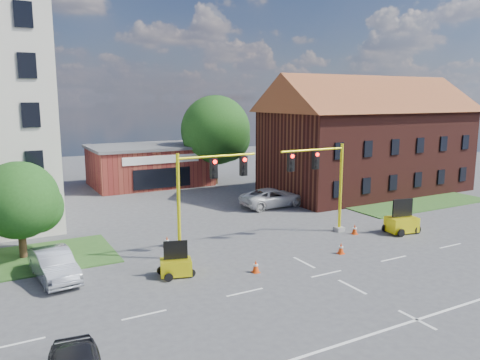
{
  "coord_description": "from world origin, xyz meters",
  "views": [
    {
      "loc": [
        -15.47,
        -18.6,
        9.27
      ],
      "look_at": [
        0.21,
        10.0,
        3.55
      ],
      "focal_mm": 35.0,
      "sensor_mm": 36.0,
      "label": 1
    }
  ],
  "objects": [
    {
      "name": "ground",
      "position": [
        0.0,
        0.0,
        0.0
      ],
      "size": [
        120.0,
        120.0,
        0.0
      ],
      "primitive_type": "plane",
      "color": "#47474A",
      "rests_on": "ground"
    },
    {
      "name": "grass_verge_ne",
      "position": [
        18.0,
        9.0,
        0.04
      ],
      "size": [
        14.0,
        4.0,
        0.08
      ],
      "primitive_type": "cube",
      "color": "#2C5620",
      "rests_on": "ground"
    },
    {
      "name": "lane_markings",
      "position": [
        0.0,
        -3.0,
        0.01
      ],
      "size": [
        60.0,
        36.0,
        0.01
      ],
      "primitive_type": null,
      "color": "white",
      "rests_on": "ground"
    },
    {
      "name": "brick_shop",
      "position": [
        0.0,
        29.98,
        2.16
      ],
      "size": [
        12.4,
        8.4,
        4.3
      ],
      "color": "maroon",
      "rests_on": "ground"
    },
    {
      "name": "townhouse_row",
      "position": [
        18.0,
        16.0,
        5.93
      ],
      "size": [
        21.0,
        11.0,
        11.5
      ],
      "color": "#451A14",
      "rests_on": "ground"
    },
    {
      "name": "tree_large",
      "position": [
        6.88,
        27.08,
        5.62
      ],
      "size": [
        7.85,
        7.47,
        9.6
      ],
      "color": "#3D2516",
      "rests_on": "ground"
    },
    {
      "name": "tree_nw_front",
      "position": [
        -13.77,
        10.58,
        3.34
      ],
      "size": [
        4.72,
        4.49,
        5.74
      ],
      "color": "#3D2516",
      "rests_on": "ground"
    },
    {
      "name": "signal_mast_west",
      "position": [
        -4.36,
        6.0,
        3.92
      ],
      "size": [
        5.3,
        0.6,
        6.2
      ],
      "color": "gray",
      "rests_on": "ground"
    },
    {
      "name": "signal_mast_east",
      "position": [
        4.36,
        6.0,
        3.92
      ],
      "size": [
        5.3,
        0.6,
        6.2
      ],
      "color": "gray",
      "rests_on": "ground"
    },
    {
      "name": "trailer_west",
      "position": [
        -7.15,
        3.6,
        0.57
      ],
      "size": [
        1.85,
        1.49,
        1.83
      ],
      "rotation": [
        0.0,
        0.0,
        -0.29
      ],
      "color": "#FEF015",
      "rests_on": "ground"
    },
    {
      "name": "trailer_east",
      "position": [
        9.53,
        3.6,
        0.72
      ],
      "size": [
        2.21,
        1.66,
        2.29
      ],
      "rotation": [
        0.0,
        0.0,
        -0.17
      ],
      "color": "#FEF015",
      "rests_on": "ground"
    },
    {
      "name": "cone_a",
      "position": [
        -3.21,
        2.0,
        0.34
      ],
      "size": [
        0.4,
        0.4,
        0.7
      ],
      "color": "#EB410C",
      "rests_on": "ground"
    },
    {
      "name": "cone_b",
      "position": [
        -5.87,
        8.49,
        0.34
      ],
      "size": [
        0.4,
        0.4,
        0.7
      ],
      "color": "#EB410C",
      "rests_on": "ground"
    },
    {
      "name": "cone_c",
      "position": [
        2.87,
        2.17,
        0.34
      ],
      "size": [
        0.4,
        0.4,
        0.7
      ],
      "color": "#EB410C",
      "rests_on": "ground"
    },
    {
      "name": "cone_d",
      "position": [
        6.46,
        4.92,
        0.34
      ],
      "size": [
        0.4,
        0.4,
        0.7
      ],
      "color": "#EB410C",
      "rests_on": "ground"
    },
    {
      "name": "pickup_white",
      "position": [
        6.0,
        14.65,
        0.8
      ],
      "size": [
        5.82,
        2.74,
        1.61
      ],
      "primitive_type": "imported",
      "rotation": [
        0.0,
        0.0,
        1.58
      ],
      "color": "white",
      "rests_on": "ground"
    },
    {
      "name": "sedan_silver_front",
      "position": [
        -12.85,
        6.23,
        0.79
      ],
      "size": [
        2.18,
        4.93,
        1.57
      ],
      "primitive_type": "imported",
      "rotation": [
        0.0,
        0.0,
        0.11
      ],
      "color": "#B3B6BB",
      "rests_on": "ground"
    }
  ]
}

